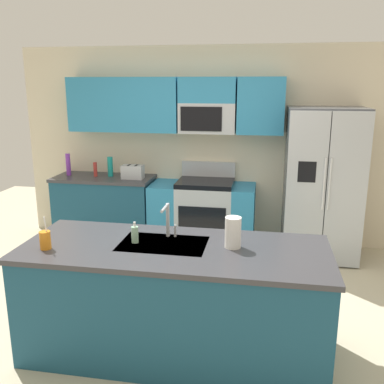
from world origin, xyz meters
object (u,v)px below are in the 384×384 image
range_oven (203,214)px  pepper_mill (95,169)px  soap_dispenser (135,234)px  bottle_purple (68,164)px  refrigerator (322,184)px  toaster (133,172)px  bottle_teal (110,167)px  sink_faucet (168,218)px  drink_cup_orange (45,240)px  paper_towel_roll (233,232)px

range_oven → pepper_mill: size_ratio=7.09×
pepper_mill → soap_dispenser: size_ratio=1.13×
bottle_purple → soap_dispenser: (1.67, -2.30, -0.08)m
refrigerator → toaster: size_ratio=6.61×
pepper_mill → bottle_teal: 0.20m
toaster → bottle_teal: bottle_teal is taller
refrigerator → pepper_mill: size_ratio=9.65×
bottle_purple → soap_dispenser: 2.84m
sink_faucet → bottle_teal: bearing=121.0°
range_oven → soap_dispenser: 2.36m
drink_cup_orange → soap_dispenser: drink_cup_orange is taller
toaster → pepper_mill: size_ratio=1.46×
range_oven → sink_faucet: size_ratio=4.82×
range_oven → soap_dispenser: bearing=-94.8°
toaster → pepper_mill: 0.54m
pepper_mill → sink_faucet: sink_faucet is taller
pepper_mill → drink_cup_orange: drink_cup_orange is taller
range_oven → bottle_purple: size_ratio=4.58×
pepper_mill → soap_dispenser: bearing=-60.9°
range_oven → bottle_purple: bottle_purple is taller
refrigerator → soap_dispenser: 2.78m
bottle_purple → paper_towel_roll: (2.44, -2.27, -0.03)m
bottle_teal → bottle_purple: bearing=-176.9°
bottle_teal → paper_towel_roll: (1.85, -2.30, -0.01)m
bottle_teal → soap_dispenser: size_ratio=1.55×
refrigerator → drink_cup_orange: refrigerator is taller
paper_towel_roll → sink_faucet: bearing=167.1°
range_oven → toaster: bearing=-176.8°
soap_dispenser → range_oven: bearing=85.2°
drink_cup_orange → toaster: bearing=92.4°
refrigerator → soap_dispenser: size_ratio=10.88×
range_oven → drink_cup_orange: (-0.82, -2.54, 0.53)m
toaster → drink_cup_orange: size_ratio=1.08×
bottle_purple → bottle_teal: 0.59m
sink_faucet → paper_towel_roll: (0.54, -0.12, -0.05)m
soap_dispenser → bottle_purple: bearing=125.9°
sink_faucet → soap_dispenser: size_ratio=1.66×
toaster → paper_towel_roll: paper_towel_roll is taller
bottle_purple → paper_towel_roll: bottle_purple is taller
paper_towel_roll → bottle_teal: bearing=128.7°
bottle_purple → drink_cup_orange: (1.04, -2.55, -0.08)m
sink_faucet → soap_dispenser: (-0.23, -0.16, -0.10)m
toaster → bottle_purple: bearing=176.2°
bottle_purple → paper_towel_roll: 3.33m
range_oven → refrigerator: 1.56m
refrigerator → drink_cup_orange: 3.38m
pepper_mill → sink_faucet: size_ratio=0.68×
soap_dispenser → paper_towel_roll: (0.77, 0.03, 0.05)m
bottle_teal → paper_towel_roll: 2.95m
drink_cup_orange → soap_dispenser: size_ratio=1.53×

